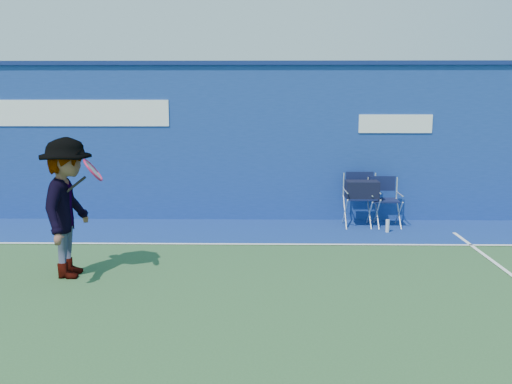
{
  "coord_description": "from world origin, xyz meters",
  "views": [
    {
      "loc": [
        1.09,
        -5.47,
        2.47
      ],
      "look_at": [
        0.96,
        2.6,
        1.0
      ],
      "focal_mm": 38.0,
      "sensor_mm": 36.0,
      "label": 1
    }
  ],
  "objects_px": {
    "tennis_player": "(69,208)",
    "directors_chair_right": "(384,211)",
    "directors_chair_left": "(361,204)",
    "water_bottle": "(388,226)"
  },
  "relations": [
    {
      "from": "tennis_player",
      "to": "directors_chair_right",
      "type": "bearing_deg",
      "value": 30.48
    },
    {
      "from": "directors_chair_left",
      "to": "water_bottle",
      "type": "bearing_deg",
      "value": -49.08
    },
    {
      "from": "directors_chair_left",
      "to": "water_bottle",
      "type": "relative_size",
      "value": 4.22
    },
    {
      "from": "water_bottle",
      "to": "tennis_player",
      "type": "distance_m",
      "value": 5.5
    },
    {
      "from": "water_bottle",
      "to": "tennis_player",
      "type": "xyz_separation_m",
      "value": [
        -4.87,
        -2.41,
        0.83
      ]
    },
    {
      "from": "directors_chair_right",
      "to": "water_bottle",
      "type": "xyz_separation_m",
      "value": [
        -0.03,
        -0.47,
        -0.17
      ]
    },
    {
      "from": "directors_chair_left",
      "to": "water_bottle",
      "type": "distance_m",
      "value": 0.69
    },
    {
      "from": "directors_chair_right",
      "to": "tennis_player",
      "type": "xyz_separation_m",
      "value": [
        -4.9,
        -2.88,
        0.66
      ]
    },
    {
      "from": "directors_chair_right",
      "to": "water_bottle",
      "type": "height_order",
      "value": "directors_chair_right"
    },
    {
      "from": "directors_chair_left",
      "to": "water_bottle",
      "type": "height_order",
      "value": "directors_chair_left"
    }
  ]
}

